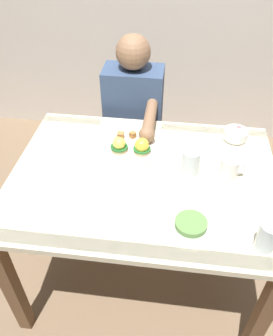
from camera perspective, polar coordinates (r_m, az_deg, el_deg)
ground_plane at (r=2.10m, az=0.90°, el=-16.32°), size 6.00×6.00×0.00m
dining_table at (r=1.61m, az=1.14°, el=-4.03°), size 1.20×0.90×0.74m
eggs_benedict_plate at (r=1.64m, az=-0.93°, el=3.33°), size 0.27×0.27×0.09m
fruit_bowl at (r=1.80m, az=16.23°, el=5.39°), size 0.12×0.12×0.06m
coffee_mug at (r=1.55m, az=15.34°, el=0.09°), size 0.11×0.08×0.09m
fork at (r=1.46m, az=16.06°, el=-6.03°), size 0.05×0.16×0.00m
water_glass_near at (r=1.53m, az=8.99°, el=0.67°), size 0.08×0.08×0.12m
water_glass_far at (r=1.31m, az=20.93°, el=-10.91°), size 0.07×0.07×0.12m
side_plate at (r=1.33m, az=9.05°, el=-9.45°), size 0.20×0.20×0.04m
diner_person at (r=2.07m, az=-0.51°, el=8.36°), size 0.34×0.54×1.14m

